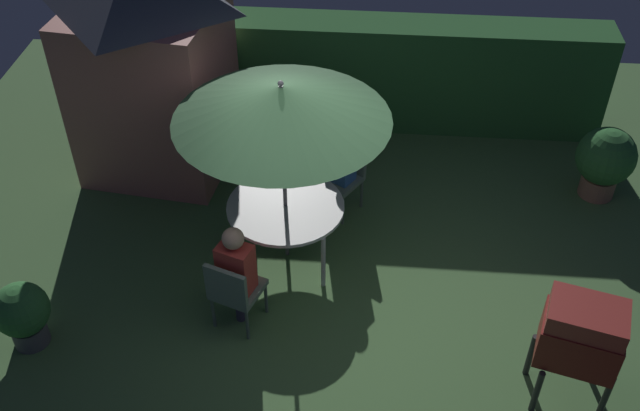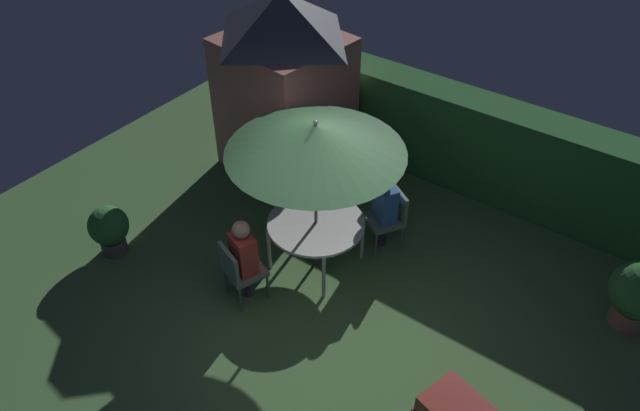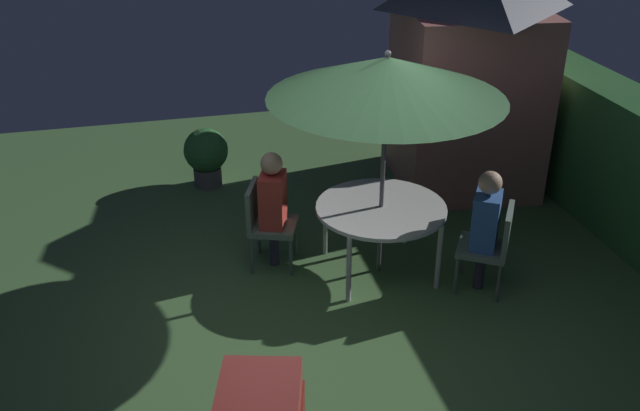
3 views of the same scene
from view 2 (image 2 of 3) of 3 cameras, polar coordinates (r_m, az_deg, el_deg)
name	(u,v)px [view 2 (image 2 of 3)]	position (r m, az deg, el deg)	size (l,w,h in m)	color
ground_plane	(322,306)	(7.99, 0.21, -9.38)	(11.00, 11.00, 0.00)	#47703D
hedge_backdrop	(453,136)	(9.87, 12.29, 6.33)	(6.98, 0.65, 1.53)	#28602D
garden_shed	(284,82)	(9.66, -3.35, 11.44)	(2.00, 1.92, 2.92)	#B26B60
patio_table	(316,225)	(8.07, -0.37, -1.86)	(1.30, 1.30, 0.74)	white
patio_umbrella	(316,139)	(7.24, -0.42, 6.25)	(2.21, 2.21, 2.30)	#4C4C51
chair_near_shed	(239,269)	(7.78, -7.59, -5.94)	(0.59, 0.59, 0.90)	slate
chair_far_side	(390,215)	(8.54, 6.51, -0.86)	(0.64, 0.64, 0.90)	slate
potted_plant_by_shed	(639,293)	(8.35, 27.65, -7.27)	(0.73, 0.73, 0.95)	#936651
potted_plant_by_grill	(109,228)	(8.91, -19.10, -2.03)	(0.56, 0.56, 0.76)	#4C4C51
person_in_red	(243,252)	(7.62, -7.19, -4.30)	(0.40, 0.34, 1.26)	#CC3D33
person_in_blue	(385,202)	(8.34, 6.12, 0.37)	(0.42, 0.38, 1.26)	#3866B2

